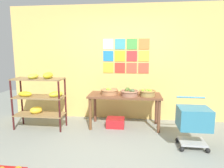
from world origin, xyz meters
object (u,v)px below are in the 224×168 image
object	(u,v)px
display_table	(125,99)
fruit_basket_back_left	(147,93)
banana_shelf_unit	(39,96)
shopping_cart	(194,120)
fruit_basket_back_right	(109,91)
fruit_basket_left	(129,93)
produce_crate_under_table	(115,123)

from	to	relation	value
display_table	fruit_basket_back_left	distance (m)	0.50
banana_shelf_unit	fruit_basket_back_left	world-z (taller)	banana_shelf_unit
banana_shelf_unit	display_table	bearing A→B (deg)	8.66
shopping_cart	banana_shelf_unit	bearing A→B (deg)	174.93
banana_shelf_unit	fruit_basket_back_left	bearing A→B (deg)	4.35
display_table	shopping_cart	size ratio (longest dim) A/B	1.82
fruit_basket_back_right	fruit_basket_back_left	bearing A→B (deg)	-5.87
fruit_basket_back_left	shopping_cart	xyz separation A→B (m)	(0.72, -0.70, -0.29)
banana_shelf_unit	fruit_basket_back_right	distance (m)	1.45
fruit_basket_left	produce_crate_under_table	size ratio (longest dim) A/B	0.97
produce_crate_under_table	fruit_basket_left	bearing A→B (deg)	-17.65
produce_crate_under_table	shopping_cart	xyz separation A→B (m)	(1.37, -0.76, 0.39)
produce_crate_under_table	display_table	bearing A→B (deg)	10.52
banana_shelf_unit	fruit_basket_left	world-z (taller)	banana_shelf_unit
fruit_basket_back_left	fruit_basket_back_right	bearing A→B (deg)	174.13
fruit_basket_back_right	produce_crate_under_table	world-z (taller)	fruit_basket_back_right
display_table	produce_crate_under_table	distance (m)	0.55
fruit_basket_left	shopping_cart	size ratio (longest dim) A/B	0.44
fruit_basket_back_left	fruit_basket_back_right	size ratio (longest dim) A/B	0.88
banana_shelf_unit	produce_crate_under_table	bearing A→B (deg)	8.43
shopping_cart	produce_crate_under_table	bearing A→B (deg)	156.09
display_table	fruit_basket_back_left	bearing A→B (deg)	-12.01
fruit_basket_back_right	fruit_basket_left	distance (m)	0.43
fruit_basket_left	produce_crate_under_table	xyz separation A→B (m)	(-0.29, 0.09, -0.68)
display_table	fruit_basket_back_right	world-z (taller)	fruit_basket_back_right
fruit_basket_back_left	display_table	bearing A→B (deg)	167.99
fruit_basket_back_right	produce_crate_under_table	size ratio (longest dim) A/B	0.99
display_table	fruit_basket_left	size ratio (longest dim) A/B	4.10
fruit_basket_back_left	produce_crate_under_table	distance (m)	0.94
shopping_cart	fruit_basket_left	bearing A→B (deg)	153.34
display_table	shopping_cart	xyz separation A→B (m)	(1.18, -0.80, -0.13)
fruit_basket_back_right	shopping_cart	size ratio (longest dim) A/B	0.45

